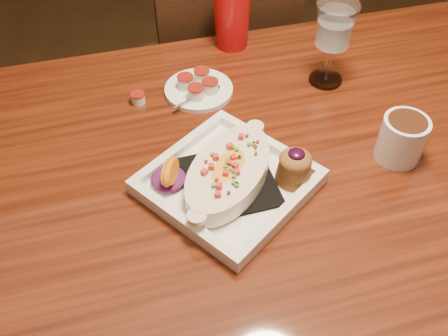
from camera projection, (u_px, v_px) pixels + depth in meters
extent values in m
plane|color=#322210|center=(274.00, 323.00, 1.54)|extent=(7.00, 7.00, 0.00)
cube|color=maroon|center=(300.00, 156.00, 1.01)|extent=(1.50, 0.90, 0.04)
cylinder|color=black|center=(15.00, 205.00, 1.40)|extent=(0.07, 0.07, 0.71)
cylinder|color=black|center=(436.00, 122.00, 1.65)|extent=(0.07, 0.07, 0.71)
cube|color=black|center=(215.00, 73.00, 1.68)|extent=(0.42, 0.42, 0.04)
cylinder|color=black|center=(246.00, 88.00, 1.98)|extent=(0.04, 0.04, 0.45)
cylinder|color=black|center=(162.00, 103.00, 1.92)|extent=(0.04, 0.04, 0.45)
cylinder|color=black|center=(275.00, 146.00, 1.76)|extent=(0.04, 0.04, 0.45)
cylinder|color=black|center=(180.00, 164.00, 1.70)|extent=(0.04, 0.04, 0.45)
cube|color=black|center=(231.00, 37.00, 1.37)|extent=(0.40, 0.03, 0.46)
cube|color=white|center=(228.00, 185.00, 0.92)|extent=(0.37, 0.37, 0.01)
cube|color=black|center=(228.00, 181.00, 0.91)|extent=(0.17, 0.17, 0.01)
ellipsoid|color=yellow|center=(228.00, 172.00, 0.90)|extent=(0.21, 0.22, 0.04)
ellipsoid|color=#62165D|center=(169.00, 179.00, 0.91)|extent=(0.06, 0.07, 0.02)
cone|color=brown|center=(294.00, 170.00, 0.91)|extent=(0.07, 0.07, 0.05)
ellipsoid|color=brown|center=(296.00, 160.00, 0.89)|extent=(0.06, 0.06, 0.03)
ellipsoid|color=black|center=(297.00, 154.00, 0.88)|extent=(0.03, 0.03, 0.01)
cylinder|color=white|center=(402.00, 139.00, 0.95)|extent=(0.09, 0.09, 0.09)
cylinder|color=#32190D|center=(407.00, 124.00, 0.92)|extent=(0.07, 0.07, 0.02)
torus|color=white|center=(416.00, 129.00, 0.97)|extent=(0.06, 0.04, 0.06)
cylinder|color=silver|center=(325.00, 79.00, 1.15)|extent=(0.08, 0.08, 0.01)
cylinder|color=silver|center=(328.00, 63.00, 1.11)|extent=(0.01, 0.01, 0.09)
cone|color=silver|center=(335.00, 26.00, 1.05)|extent=(0.09, 0.09, 0.10)
cylinder|color=white|center=(199.00, 90.00, 1.12)|extent=(0.15, 0.15, 0.01)
cylinder|color=silver|center=(185.00, 82.00, 1.11)|extent=(0.03, 0.03, 0.03)
cylinder|color=maroon|center=(185.00, 77.00, 1.10)|extent=(0.04, 0.04, 0.00)
cylinder|color=silver|center=(202.00, 76.00, 1.12)|extent=(0.03, 0.03, 0.03)
cylinder|color=maroon|center=(202.00, 71.00, 1.11)|extent=(0.04, 0.04, 0.00)
cylinder|color=silver|center=(210.00, 87.00, 1.10)|extent=(0.03, 0.03, 0.03)
cylinder|color=maroon|center=(210.00, 81.00, 1.09)|extent=(0.04, 0.04, 0.00)
cylinder|color=silver|center=(196.00, 93.00, 1.08)|extent=(0.03, 0.03, 0.03)
cylinder|color=maroon|center=(196.00, 88.00, 1.07)|extent=(0.04, 0.04, 0.00)
cylinder|color=silver|center=(138.00, 98.00, 1.09)|extent=(0.03, 0.03, 0.02)
cylinder|color=maroon|center=(137.00, 94.00, 1.08)|extent=(0.03, 0.03, 0.00)
cone|color=red|center=(232.00, 17.00, 1.20)|extent=(0.09, 0.09, 0.15)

